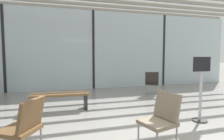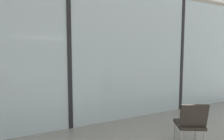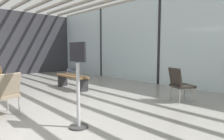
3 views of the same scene
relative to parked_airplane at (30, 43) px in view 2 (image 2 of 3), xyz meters
The scene contains 5 objects.
glass_curtain_wall 4.27m from the parked_airplane, 80.42° to the right, with size 14.00×0.08×3.42m, color silver.
window_mullion_1 4.27m from the parked_airplane, 80.42° to the right, with size 0.10×0.12×3.42m, color black.
window_mullion_2 5.95m from the parked_airplane, 44.84° to the right, with size 0.10×0.12×3.42m, color black.
parked_airplane is the anchor object (origin of this frame).
lounge_chair_2 6.82m from the parked_airplane, 67.04° to the right, with size 0.67×0.69×0.87m.
Camera 2 is at (-0.93, 0.91, 1.78)m, focal length 29.43 mm.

